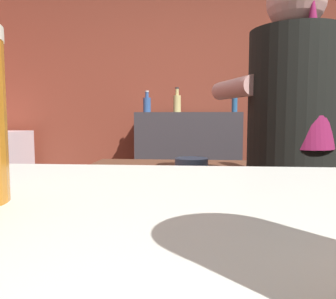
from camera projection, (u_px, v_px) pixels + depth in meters
wall_back at (207, 98)px, 3.40m from camera, size 5.20×0.10×2.70m
prep_counter at (281, 250)px, 1.82m from camera, size 2.10×0.60×0.89m
back_shelf at (188, 176)px, 3.21m from camera, size 0.96×0.36×1.20m
bartender at (292, 160)px, 1.33m from camera, size 0.50×0.55×1.70m
mixing_bowl at (191, 163)px, 1.80m from camera, size 0.18×0.18×0.05m
chefs_knife at (325, 169)px, 1.72m from camera, size 0.24×0.11×0.01m
bottle_soy at (235, 104)px, 3.12m from camera, size 0.05×0.05×0.19m
bottle_vinegar at (147, 104)px, 3.09m from camera, size 0.07×0.07×0.19m
bottle_olive_oil at (177, 103)px, 3.14m from camera, size 0.07×0.07×0.23m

